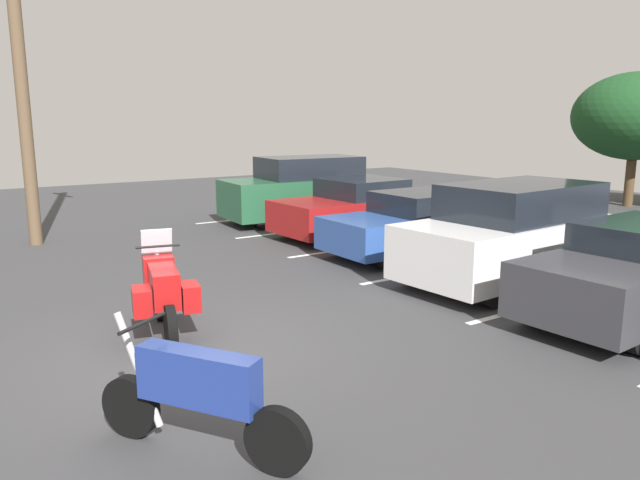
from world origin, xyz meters
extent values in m
cube|color=#38383A|center=(0.00, 0.00, -0.05)|extent=(44.00, 44.00, 0.10)
cylinder|color=black|center=(-1.41, 0.18, 0.32)|extent=(0.66, 0.27, 0.65)
cylinder|color=black|center=(0.00, -0.15, 0.32)|extent=(0.66, 0.27, 0.65)
cube|color=#A51414|center=(-0.71, 0.02, 0.75)|extent=(1.14, 0.59, 0.49)
cylinder|color=#B2B2B7|center=(-1.30, 0.16, 0.74)|extent=(0.51, 0.18, 1.12)
cylinder|color=black|center=(-1.22, 0.14, 1.17)|extent=(0.18, 0.61, 0.04)
cube|color=#A51414|center=(-1.32, 0.16, 0.80)|extent=(0.53, 0.52, 0.44)
cube|color=#B2C1CC|center=(-1.37, 0.17, 1.21)|extent=(0.26, 0.47, 0.39)
cube|color=#A51414|center=(-0.46, -0.37, 0.62)|extent=(0.48, 0.33, 0.36)
cube|color=#A51414|center=(-0.31, 0.25, 0.62)|extent=(0.48, 0.33, 0.36)
cylinder|color=black|center=(1.79, -1.20, 0.30)|extent=(0.57, 0.43, 0.60)
cylinder|color=black|center=(3.11, -0.35, 0.30)|extent=(0.57, 0.43, 0.60)
cube|color=navy|center=(2.45, -0.77, 0.73)|extent=(1.13, 0.85, 0.50)
cylinder|color=#B2B2B7|center=(1.89, -1.13, 0.70)|extent=(0.45, 0.32, 1.08)
cylinder|color=black|center=(1.96, -1.09, 1.16)|extent=(0.37, 0.54, 0.04)
cube|color=silver|center=(-9.14, 6.50, 0.00)|extent=(0.12, 5.19, 0.01)
cube|color=silver|center=(-6.52, 6.50, 0.00)|extent=(0.12, 5.19, 0.01)
cube|color=silver|center=(-3.91, 6.50, 0.00)|extent=(0.12, 5.19, 0.01)
cube|color=silver|center=(-1.29, 6.50, 0.00)|extent=(0.12, 5.19, 0.01)
cube|color=silver|center=(1.32, 6.50, 0.00)|extent=(0.12, 5.19, 0.01)
cube|color=#235638|center=(-7.89, 6.84, 0.74)|extent=(2.19, 4.92, 1.06)
cube|color=black|center=(-7.88, 7.01, 1.58)|extent=(1.92, 2.97, 0.62)
cylinder|color=black|center=(-7.18, 5.15, 0.33)|extent=(0.26, 0.67, 0.66)
cylinder|color=black|center=(-8.81, 5.26, 0.33)|extent=(0.26, 0.67, 0.66)
cylinder|color=black|center=(-6.97, 8.42, 0.33)|extent=(0.26, 0.67, 0.66)
cylinder|color=black|center=(-8.60, 8.52, 0.33)|extent=(0.26, 0.67, 0.66)
cube|color=maroon|center=(-5.20, 6.71, 0.59)|extent=(2.12, 4.35, 0.78)
cube|color=black|center=(-5.21, 6.92, 1.23)|extent=(1.86, 1.94, 0.48)
cylinder|color=black|center=(-4.30, 5.29, 0.31)|extent=(0.25, 0.63, 0.63)
cylinder|color=black|center=(-5.98, 5.22, 0.31)|extent=(0.25, 0.63, 0.63)
cylinder|color=black|center=(-4.42, 8.19, 0.31)|extent=(0.25, 0.63, 0.63)
cylinder|color=black|center=(-6.10, 8.12, 0.31)|extent=(0.25, 0.63, 0.63)
cube|color=#2D519E|center=(-2.64, 6.59, 0.58)|extent=(1.82, 4.47, 0.70)
cube|color=black|center=(-2.64, 6.71, 1.16)|extent=(1.67, 2.00, 0.47)
cylinder|color=black|center=(-1.87, 5.07, 0.35)|extent=(0.22, 0.70, 0.70)
cylinder|color=black|center=(-3.42, 5.07, 0.35)|extent=(0.22, 0.70, 0.70)
cylinder|color=black|center=(-1.87, 8.11, 0.35)|extent=(0.22, 0.70, 0.70)
cylinder|color=black|center=(-3.42, 8.11, 0.35)|extent=(0.22, 0.70, 0.70)
cube|color=white|center=(0.03, 6.26, 0.70)|extent=(2.23, 4.45, 0.96)
cube|color=black|center=(0.01, 6.64, 1.50)|extent=(1.98, 3.05, 0.64)
cylinder|color=black|center=(0.97, 4.85, 0.34)|extent=(0.26, 0.68, 0.67)
cylinder|color=black|center=(-0.71, 4.74, 0.34)|extent=(0.26, 0.68, 0.67)
cylinder|color=black|center=(0.78, 7.79, 0.34)|extent=(0.26, 0.68, 0.67)
cylinder|color=black|center=(-0.91, 7.68, 0.34)|extent=(0.26, 0.68, 0.67)
cylinder|color=black|center=(3.34, 4.87, 0.34)|extent=(0.25, 0.68, 0.67)
cylinder|color=black|center=(1.83, 4.80, 0.34)|extent=(0.25, 0.68, 0.67)
cylinder|color=black|center=(1.67, 7.91, 0.34)|extent=(0.25, 0.68, 0.67)
cylinder|color=brown|center=(-8.54, -0.43, 4.41)|extent=(0.30, 0.30, 8.82)
cylinder|color=#4C3823|center=(-4.24, 17.82, 0.80)|extent=(0.32, 0.32, 1.60)
ellipsoid|color=#19421E|center=(-4.24, 17.82, 3.07)|extent=(4.16, 4.16, 2.95)
camera|label=1|loc=(7.22, -2.65, 2.99)|focal=33.97mm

